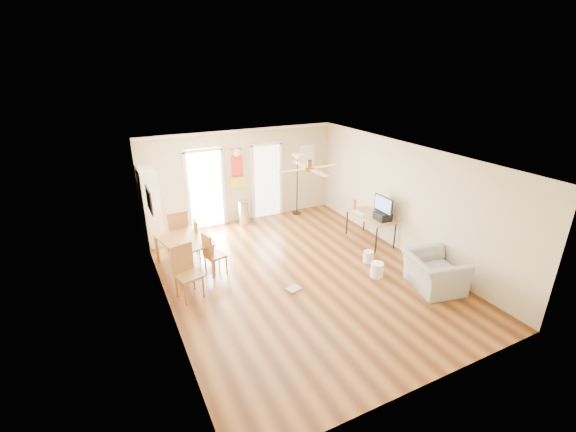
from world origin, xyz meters
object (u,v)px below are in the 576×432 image
dining_table (184,253)px  armchair (434,272)px  dining_chair_right_a (204,238)px  wastebasket_b (377,270)px  torchiere_lamp (297,185)px  dining_chair_far (177,232)px  dining_chair_right_b (215,253)px  wastebasket_a (368,257)px  dining_chair_near (188,273)px  trash_can (244,213)px  printer (383,216)px  computer_desk (370,228)px  bookshelf (151,206)px

dining_table → armchair: armchair is taller
dining_chair_right_a → wastebasket_b: (3.03, -2.54, -0.31)m
dining_chair_right_a → torchiere_lamp: 3.55m
dining_table → armchair: 5.29m
dining_chair_right_a → dining_chair_far: dining_chair_far is taller
dining_table → dining_chair_right_b: bearing=-45.2°
wastebasket_b → armchair: bearing=-49.8°
wastebasket_a → dining_chair_near: bearing=174.2°
dining_chair_right_a → dining_chair_right_b: 0.86m
trash_can → dining_chair_near: bearing=-126.9°
trash_can → wastebasket_a: 3.80m
dining_chair_far → wastebasket_a: dining_chair_far is taller
dining_chair_far → printer: bearing=152.4°
dining_table → torchiere_lamp: size_ratio=0.78×
trash_can → wastebasket_b: trash_can is taller
trash_can → printer: bearing=-47.7°
torchiere_lamp → armchair: torchiere_lamp is taller
dining_table → trash_can: dining_table is taller
dining_chair_far → wastebasket_b: size_ratio=3.46×
dining_table → dining_chair_near: dining_chair_near is taller
trash_can → computer_desk: size_ratio=0.53×
bookshelf → torchiere_lamp: (4.14, 0.11, -0.06)m
wastebasket_b → dining_chair_right_a: bearing=140.0°
dining_chair_right_a → bookshelf: bearing=38.4°
dining_chair_right_a → wastebasket_a: dining_chair_right_a is taller
torchiere_lamp → computer_desk: 2.69m
dining_chair_right_a → dining_chair_far: size_ratio=0.86×
dining_chair_near → computer_desk: dining_chair_near is taller
dining_chair_far → wastebasket_a: (3.79, -2.42, -0.41)m
computer_desk → dining_chair_far: bearing=161.3°
computer_desk → wastebasket_b: size_ratio=4.09×
dining_chair_right_a → dining_chair_near: size_ratio=0.89×
dining_chair_right_b → torchiere_lamp: size_ratio=0.53×
dining_chair_right_b → armchair: 4.52m
dining_table → printer: (4.60, -1.08, 0.43)m
dining_chair_near → dining_chair_right_a: bearing=50.0°
dining_table → computer_desk: 4.59m
printer → wastebasket_b: size_ratio=1.17×
bookshelf → dining_chair_right_a: (0.94, -1.36, -0.50)m
dining_chair_near → armchair: (4.47, -1.85, -0.17)m
torchiere_lamp → armchair: (0.55, -4.86, -0.55)m
bookshelf → torchiere_lamp: 4.14m
printer → dining_chair_right_b: bearing=174.8°
dining_chair_near → dining_table: bearing=67.2°
dining_chair_right_a → dining_chair_near: (-0.72, -1.54, 0.06)m
wastebasket_a → wastebasket_b: wastebasket_b is taller
trash_can → printer: (2.55, -2.81, 0.45)m
wastebasket_b → dining_table: bearing=148.1°
dining_chair_right_a → armchair: size_ratio=0.86×
printer → dining_chair_right_a: bearing=163.3°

